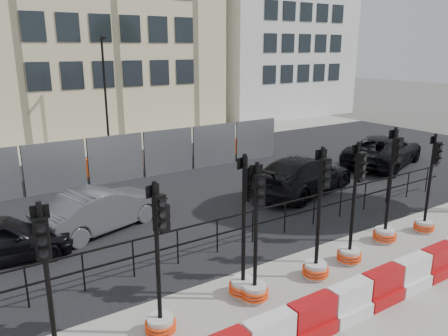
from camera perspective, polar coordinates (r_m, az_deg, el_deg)
ground at (r=11.95m, az=7.26°, el=-11.72°), size 120.00×120.00×0.00m
sidewalk_near at (r=10.18m, az=18.76°, el=-17.66°), size 40.00×6.00×0.02m
road at (r=17.43m, az=-7.76°, el=-2.80°), size 40.00×14.00×0.03m
sidewalk_far at (r=25.60m, az=-16.52°, el=2.57°), size 40.00×4.00×0.02m
building_white at (r=38.51m, az=5.82°, el=19.20°), size 12.00×9.06×16.00m
kerb_railing at (r=12.51m, az=3.79°, el=-6.88°), size 18.00×0.04×1.00m
heras_fencing at (r=19.99m, az=-9.92°, el=1.39°), size 14.33×1.72×2.00m
lamp_post_far at (r=24.29m, az=-15.25°, el=9.70°), size 0.12×0.56×6.00m
barrier_row at (r=10.09m, az=18.02°, el=-15.51°), size 16.75×0.50×0.80m
traffic_signal_b at (r=8.83m, az=-8.32°, el=-16.74°), size 0.62×0.62×3.14m
traffic_signal_c at (r=9.83m, az=4.10°, el=-13.64°), size 0.63×0.63×3.19m
traffic_signal_d at (r=9.94m, az=2.64°, el=-12.41°), size 0.65×0.65×3.31m
traffic_signal_e at (r=10.90m, az=12.04°, el=-10.76°), size 0.65×0.65×3.29m
traffic_signal_f at (r=11.80m, az=16.32°, el=-8.47°), size 0.64×0.64×3.24m
traffic_signal_g at (r=13.35m, az=20.48°, el=-6.35°), size 0.66×0.66×3.37m
traffic_signal_h at (r=14.54m, az=24.88°, el=-5.34°), size 0.60×0.60×3.05m
car_b at (r=13.92m, az=-15.69°, el=-5.16°), size 3.75×4.87×1.34m
car_c at (r=16.99m, az=10.26°, el=-0.88°), size 4.50×6.02×1.46m
car_d at (r=22.03m, az=20.10°, el=2.17°), size 5.61×6.72×1.46m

